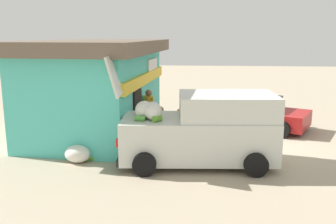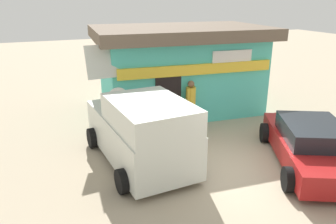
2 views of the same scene
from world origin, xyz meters
name	(u,v)px [view 2 (image 2 of 2)]	position (x,y,z in m)	size (l,w,h in m)	color
ground_plane	(232,168)	(0.00, 0.00, 0.00)	(60.00, 60.00, 0.00)	tan
storefront_bar	(180,68)	(0.72, 5.00, 1.70)	(6.84, 4.62, 3.28)	#4CC6B7
delivery_van	(140,129)	(-2.13, 1.30, 0.96)	(2.41, 4.51, 2.95)	silver
parked_sedan	(311,145)	(2.07, -0.59, 0.57)	(3.38, 4.46, 1.20)	maroon
vendor_standing	(191,101)	(0.26, 3.10, 0.97)	(0.48, 0.48, 1.67)	navy
customer_bending	(159,112)	(-1.01, 2.87, 0.81)	(0.71, 0.73, 1.31)	#726047
unloaded_banana_pile	(106,116)	(-2.35, 4.73, 0.23)	(0.76, 0.87, 0.49)	silver
paint_bucket	(277,119)	(3.25, 2.14, 0.19)	(0.32, 0.32, 0.39)	#BF3F33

